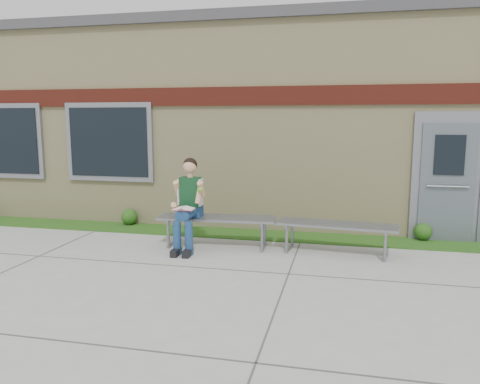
# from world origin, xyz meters

# --- Properties ---
(ground) EXTENTS (80.00, 80.00, 0.00)m
(ground) POSITION_xyz_m (0.00, 0.00, 0.00)
(ground) COLOR #9E9E99
(ground) RESTS_ON ground
(grass_strip) EXTENTS (16.00, 0.80, 0.02)m
(grass_strip) POSITION_xyz_m (0.00, 2.60, 0.01)
(grass_strip) COLOR #1A4512
(grass_strip) RESTS_ON ground
(school_building) EXTENTS (16.20, 6.22, 4.20)m
(school_building) POSITION_xyz_m (-0.00, 5.99, 2.10)
(school_building) COLOR beige
(school_building) RESTS_ON ground
(bench_left) EXTENTS (2.03, 0.68, 0.52)m
(bench_left) POSITION_xyz_m (-0.37, 1.70, 0.40)
(bench_left) COLOR slate
(bench_left) RESTS_ON ground
(bench_right) EXTENTS (1.97, 0.72, 0.50)m
(bench_right) POSITION_xyz_m (1.63, 1.70, 0.39)
(bench_right) COLOR slate
(bench_right) RESTS_ON ground
(girl) EXTENTS (0.55, 0.91, 1.52)m
(girl) POSITION_xyz_m (-0.81, 1.47, 0.80)
(girl) COLOR navy
(girl) RESTS_ON ground
(shrub_mid) EXTENTS (0.32, 0.32, 0.32)m
(shrub_mid) POSITION_xyz_m (-2.57, 2.85, 0.18)
(shrub_mid) COLOR #1A4512
(shrub_mid) RESTS_ON grass_strip
(shrub_east) EXTENTS (0.31, 0.31, 0.31)m
(shrub_east) POSITION_xyz_m (3.14, 2.85, 0.17)
(shrub_east) COLOR #1A4512
(shrub_east) RESTS_ON grass_strip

